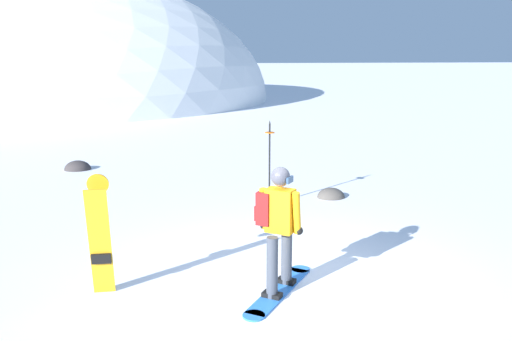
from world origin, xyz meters
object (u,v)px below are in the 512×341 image
spare_snowboard (100,236)px  rock_mid (331,197)px  piste_marker_near (270,157)px  snowboarder_main (278,226)px  rock_dark (78,170)px

spare_snowboard → rock_mid: 6.14m
rock_mid → spare_snowboard: bearing=-135.5°
piste_marker_near → snowboarder_main: bearing=-98.2°
snowboarder_main → piste_marker_near: piste_marker_near is taller
spare_snowboard → rock_dark: bearing=102.2°
spare_snowboard → piste_marker_near: 4.83m
snowboarder_main → rock_mid: (2.04, 4.46, -0.92)m
rock_dark → rock_mid: rock_dark is taller
piste_marker_near → rock_mid: bearing=15.4°
spare_snowboard → snowboarder_main: bearing=-4.8°
rock_dark → rock_mid: bearing=-31.8°
piste_marker_near → rock_mid: 1.83m
spare_snowboard → rock_dark: (-1.74, 8.04, -0.83)m
snowboarder_main → spare_snowboard: (-2.30, 0.19, -0.09)m
piste_marker_near → rock_dark: 6.31m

